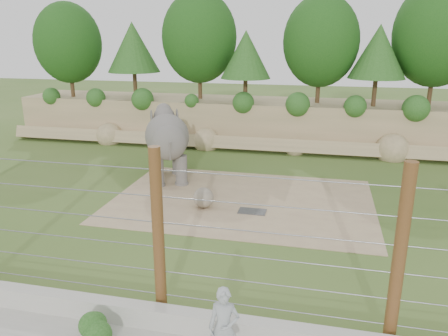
% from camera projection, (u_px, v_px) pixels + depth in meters
% --- Properties ---
extents(ground, '(90.00, 90.00, 0.00)m').
position_uv_depth(ground, '(211.00, 232.00, 14.38)').
color(ground, '#406023').
rests_on(ground, ground).
extents(back_embankment, '(30.00, 5.52, 8.77)m').
position_uv_depth(back_embankment, '(276.00, 76.00, 24.91)').
color(back_embankment, '#90815A').
rests_on(back_embankment, ground).
extents(dirt_patch, '(10.00, 7.00, 0.02)m').
position_uv_depth(dirt_patch, '(242.00, 200.00, 17.06)').
color(dirt_patch, tan).
rests_on(dirt_patch, ground).
extents(drain_grate, '(1.00, 0.60, 0.03)m').
position_uv_depth(drain_grate, '(252.00, 211.00, 15.94)').
color(drain_grate, '#262628').
rests_on(drain_grate, dirt_patch).
extents(elephant, '(3.05, 4.15, 3.09)m').
position_uv_depth(elephant, '(168.00, 146.00, 19.11)').
color(elephant, '#5D5852').
rests_on(elephant, ground).
extents(stone_ball, '(0.77, 0.77, 0.77)m').
position_uv_depth(stone_ball, '(203.00, 198.00, 16.26)').
color(stone_ball, gray).
rests_on(stone_ball, dirt_patch).
extents(retaining_wall, '(26.00, 0.35, 0.50)m').
position_uv_depth(retaining_wall, '(154.00, 316.00, 9.64)').
color(retaining_wall, beige).
rests_on(retaining_wall, ground).
extents(barrier_fence, '(20.26, 0.26, 4.00)m').
position_uv_depth(barrier_fence, '(158.00, 235.00, 9.60)').
color(barrier_fence, brown).
rests_on(barrier_fence, ground).
extents(walkway_shrub, '(0.69, 0.69, 0.69)m').
position_uv_depth(walkway_shrub, '(94.00, 329.00, 9.08)').
color(walkway_shrub, '#1B4F16').
rests_on(walkway_shrub, walkway).
extents(zookeeper, '(0.63, 0.44, 1.66)m').
position_uv_depth(zookeeper, '(224.00, 327.00, 8.35)').
color(zookeeper, '#ACB2B6').
rests_on(zookeeper, walkway).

